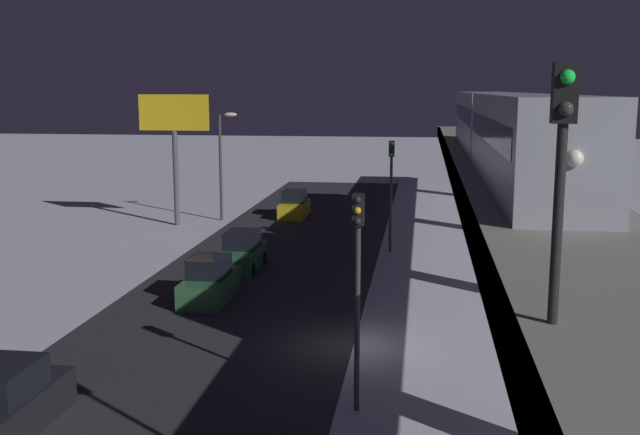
{
  "coord_description": "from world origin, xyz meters",
  "views": [
    {
      "loc": [
        -2.48,
        25.94,
        9.28
      ],
      "look_at": [
        2.51,
        -10.07,
        2.98
      ],
      "focal_mm": 41.82,
      "sensor_mm": 36.0,
      "label": 1
    }
  ],
  "objects_px": {
    "sedan_green": "(242,253)",
    "traffic_light_near": "(358,271)",
    "sedan_black": "(5,407)",
    "traffic_light_mid": "(391,180)",
    "sedan_yellow": "(294,206)",
    "sedan_green_2": "(210,282)",
    "rail_signal": "(562,149)",
    "subway_train": "(501,126)",
    "commercial_billboard": "(174,126)"
  },
  "relations": [
    {
      "from": "sedan_green",
      "to": "traffic_light_near",
      "type": "distance_m",
      "value": 18.58
    },
    {
      "from": "sedan_black",
      "to": "traffic_light_mid",
      "type": "relative_size",
      "value": 0.73
    },
    {
      "from": "sedan_green_2",
      "to": "commercial_billboard",
      "type": "relative_size",
      "value": 0.47
    },
    {
      "from": "sedan_green",
      "to": "traffic_light_near",
      "type": "relative_size",
      "value": 0.68
    },
    {
      "from": "rail_signal",
      "to": "sedan_yellow",
      "type": "bearing_deg",
      "value": -74.77
    },
    {
      "from": "subway_train",
      "to": "sedan_black",
      "type": "bearing_deg",
      "value": 53.74
    },
    {
      "from": "sedan_black",
      "to": "traffic_light_near",
      "type": "height_order",
      "value": "traffic_light_near"
    },
    {
      "from": "sedan_black",
      "to": "traffic_light_mid",
      "type": "height_order",
      "value": "traffic_light_mid"
    },
    {
      "from": "traffic_light_mid",
      "to": "commercial_billboard",
      "type": "height_order",
      "value": "commercial_billboard"
    },
    {
      "from": "rail_signal",
      "to": "sedan_green",
      "type": "height_order",
      "value": "rail_signal"
    },
    {
      "from": "rail_signal",
      "to": "traffic_light_mid",
      "type": "height_order",
      "value": "rail_signal"
    },
    {
      "from": "sedan_green",
      "to": "sedan_yellow",
      "type": "relative_size",
      "value": 1.06
    },
    {
      "from": "sedan_black",
      "to": "commercial_billboard",
      "type": "bearing_deg",
      "value": -79.72
    },
    {
      "from": "traffic_light_mid",
      "to": "subway_train",
      "type": "bearing_deg",
      "value": 142.78
    },
    {
      "from": "sedan_black",
      "to": "traffic_light_near",
      "type": "relative_size",
      "value": 0.73
    },
    {
      "from": "subway_train",
      "to": "rail_signal",
      "type": "bearing_deg",
      "value": 86.2
    },
    {
      "from": "sedan_green_2",
      "to": "rail_signal",
      "type": "bearing_deg",
      "value": 120.1
    },
    {
      "from": "subway_train",
      "to": "sedan_yellow",
      "type": "distance_m",
      "value": 21.15
    },
    {
      "from": "rail_signal",
      "to": "traffic_light_mid",
      "type": "relative_size",
      "value": 0.62
    },
    {
      "from": "rail_signal",
      "to": "traffic_light_near",
      "type": "bearing_deg",
      "value": -66.79
    },
    {
      "from": "subway_train",
      "to": "sedan_green_2",
      "type": "height_order",
      "value": "subway_train"
    },
    {
      "from": "rail_signal",
      "to": "traffic_light_mid",
      "type": "distance_m",
      "value": 31.08
    },
    {
      "from": "rail_signal",
      "to": "commercial_billboard",
      "type": "bearing_deg",
      "value": -63.22
    },
    {
      "from": "traffic_light_near",
      "to": "commercial_billboard",
      "type": "bearing_deg",
      "value": -62.14
    },
    {
      "from": "subway_train",
      "to": "commercial_billboard",
      "type": "bearing_deg",
      "value": -27.85
    },
    {
      "from": "sedan_yellow",
      "to": "sedan_green_2",
      "type": "xyz_separation_m",
      "value": [
        -0.0,
        22.05,
        0.0
      ]
    },
    {
      "from": "sedan_green",
      "to": "sedan_green_2",
      "type": "xyz_separation_m",
      "value": [
        0.0,
        6.04,
        0.01
      ]
    },
    {
      "from": "sedan_green",
      "to": "rail_signal",
      "type": "bearing_deg",
      "value": 113.88
    },
    {
      "from": "sedan_black",
      "to": "sedan_green_2",
      "type": "relative_size",
      "value": 1.12
    },
    {
      "from": "sedan_green",
      "to": "sedan_black",
      "type": "xyz_separation_m",
      "value": [
        1.8,
        19.5,
        0.01
      ]
    },
    {
      "from": "sedan_green_2",
      "to": "sedan_green",
      "type": "bearing_deg",
      "value": -90.0
    },
    {
      "from": "sedan_green_2",
      "to": "subway_train",
      "type": "bearing_deg",
      "value": -152.48
    },
    {
      "from": "sedan_yellow",
      "to": "traffic_light_mid",
      "type": "height_order",
      "value": "traffic_light_mid"
    },
    {
      "from": "commercial_billboard",
      "to": "traffic_light_mid",
      "type": "bearing_deg",
      "value": 156.14
    },
    {
      "from": "sedan_yellow",
      "to": "sedan_black",
      "type": "height_order",
      "value": "same"
    },
    {
      "from": "sedan_black",
      "to": "traffic_light_mid",
      "type": "distance_m",
      "value": 26.42
    },
    {
      "from": "rail_signal",
      "to": "sedan_green",
      "type": "xyz_separation_m",
      "value": [
        11.32,
        -25.56,
        -7.61
      ]
    },
    {
      "from": "subway_train",
      "to": "sedan_green",
      "type": "bearing_deg",
      "value": 3.37
    },
    {
      "from": "sedan_yellow",
      "to": "sedan_green_2",
      "type": "height_order",
      "value": "same"
    },
    {
      "from": "traffic_light_mid",
      "to": "sedan_black",
      "type": "bearing_deg",
      "value": 69.21
    },
    {
      "from": "commercial_billboard",
      "to": "sedan_green",
      "type": "bearing_deg",
      "value": 122.66
    },
    {
      "from": "subway_train",
      "to": "sedan_green",
      "type": "distance_m",
      "value": 14.69
    },
    {
      "from": "sedan_green_2",
      "to": "sedan_yellow",
      "type": "bearing_deg",
      "value": -90.0
    },
    {
      "from": "sedan_green",
      "to": "traffic_light_mid",
      "type": "distance_m",
      "value": 9.64
    },
    {
      "from": "traffic_light_near",
      "to": "traffic_light_mid",
      "type": "bearing_deg",
      "value": -90.0
    },
    {
      "from": "traffic_light_near",
      "to": "sedan_yellow",
      "type": "bearing_deg",
      "value": -77.07
    },
    {
      "from": "sedan_green",
      "to": "traffic_light_mid",
      "type": "relative_size",
      "value": 0.68
    },
    {
      "from": "traffic_light_near",
      "to": "rail_signal",
      "type": "bearing_deg",
      "value": 113.21
    },
    {
      "from": "sedan_yellow",
      "to": "sedan_green_2",
      "type": "relative_size",
      "value": 0.98
    },
    {
      "from": "commercial_billboard",
      "to": "sedan_yellow",
      "type": "bearing_deg",
      "value": -149.35
    }
  ]
}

